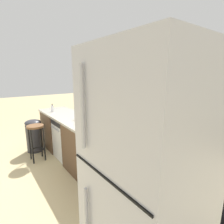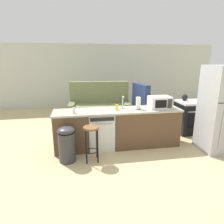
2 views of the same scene
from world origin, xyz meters
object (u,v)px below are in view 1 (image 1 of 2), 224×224
object	(u,v)px
refrigerator	(146,189)
bar_stool	(36,135)
stove_range	(211,191)
trash_bin	(34,135)
paper_towel_roll	(89,118)
dishwasher	(70,138)
soap_bottle	(76,116)
microwave	(109,125)
dish_soap_bottle	(52,109)
armchair	(205,144)
kettle	(207,139)
couch	(149,124)

from	to	relation	value
refrigerator	bar_stool	size ratio (longest dim) A/B	2.58
stove_range	trash_bin	bearing A→B (deg)	-161.98
paper_towel_roll	trash_bin	bearing A→B (deg)	-162.40
dishwasher	trash_bin	bearing A→B (deg)	-144.31
soap_bottle	bar_stool	bearing A→B (deg)	-136.85
microwave	trash_bin	size ratio (longest dim) A/B	0.68
dish_soap_bottle	armchair	distance (m)	3.35
dishwasher	bar_stool	size ratio (longest dim) A/B	1.14
microwave	soap_bottle	distance (m)	1.04
dishwasher	stove_range	size ratio (longest dim) A/B	0.93
kettle	couch	world-z (taller)	couch
refrigerator	couch	size ratio (longest dim) A/B	0.92
soap_bottle	bar_stool	distance (m)	0.97
armchair	refrigerator	bearing A→B (deg)	-73.44
dish_soap_bottle	armchair	xyz separation A→B (m)	(2.40, 2.25, -0.62)
kettle	bar_stool	size ratio (longest dim) A/B	0.28
dish_soap_bottle	kettle	world-z (taller)	kettle
trash_bin	armchair	bearing A→B (deg)	45.98
soap_bottle	armchair	xyz separation A→B (m)	(1.44, 2.13, -0.62)
microwave	kettle	distance (m)	1.23
microwave	couch	distance (m)	2.61
dishwasher	dish_soap_bottle	world-z (taller)	dish_soap_bottle
refrigerator	dishwasher	bearing A→B (deg)	168.07
microwave	kettle	bearing A→B (deg)	33.54
kettle	refrigerator	bearing A→B (deg)	-82.32
stove_range	kettle	size ratio (longest dim) A/B	4.39
paper_towel_roll	trash_bin	size ratio (longest dim) A/B	0.38
kettle	armchair	bearing A→B (deg)	113.59
microwave	bar_stool	bearing A→B (deg)	-159.95
refrigerator	dish_soap_bottle	world-z (taller)	refrigerator
paper_towel_roll	stove_range	bearing A→B (deg)	18.42
stove_range	soap_bottle	bearing A→B (deg)	-165.74
refrigerator	paper_towel_roll	distance (m)	1.81
microwave	dish_soap_bottle	size ratio (longest dim) A/B	2.84
armchair	stove_range	bearing A→B (deg)	-63.15
stove_range	armchair	distance (m)	1.75
dishwasher	soap_bottle	world-z (taller)	soap_bottle
dishwasher	paper_towel_roll	distance (m)	1.07
soap_bottle	couch	size ratio (longest dim) A/B	0.08
dish_soap_bottle	bar_stool	world-z (taller)	dish_soap_bottle
couch	bar_stool	bearing A→B (deg)	-99.54
stove_range	paper_towel_roll	distance (m)	1.91
paper_towel_roll	dish_soap_bottle	bearing A→B (deg)	-175.59
kettle	stove_range	bearing A→B (deg)	-38.19
refrigerator	armchair	world-z (taller)	refrigerator
kettle	trash_bin	distance (m)	3.47
dishwasher	paper_towel_roll	world-z (taller)	paper_towel_roll
bar_stool	trash_bin	bearing A→B (deg)	172.27
stove_range	refrigerator	world-z (taller)	refrigerator
stove_range	armchair	xyz separation A→B (m)	(-0.79, 1.56, -0.10)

